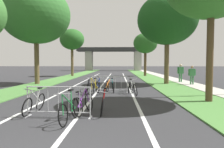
% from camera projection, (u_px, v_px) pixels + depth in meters
% --- Properties ---
extents(grass_verge_left, '(2.72, 62.51, 0.05)m').
position_uv_depth(grass_verge_left, '(69.00, 77.00, 27.94)').
color(grass_verge_left, '#477A38').
rests_on(grass_verge_left, ground).
extents(grass_verge_right, '(2.72, 62.51, 0.05)m').
position_uv_depth(grass_verge_right, '(148.00, 77.00, 27.60)').
color(grass_verge_right, '#477A38').
rests_on(grass_verge_right, ground).
extents(sidewalk_path_right, '(1.73, 62.51, 0.08)m').
position_uv_depth(sidewalk_path_right, '(164.00, 77.00, 27.53)').
color(sidewalk_path_right, '#ADA89E').
rests_on(sidewalk_path_right, ground).
extents(lane_stripe_center, '(0.14, 36.16, 0.01)m').
position_uv_depth(lane_stripe_center, '(105.00, 82.00, 20.29)').
color(lane_stripe_center, silver).
rests_on(lane_stripe_center, ground).
extents(lane_stripe_right_lane, '(0.14, 36.16, 0.01)m').
position_uv_depth(lane_stripe_right_lane, '(127.00, 82.00, 20.22)').
color(lane_stripe_right_lane, silver).
rests_on(lane_stripe_right_lane, ground).
extents(lane_stripe_left_lane, '(0.14, 36.16, 0.01)m').
position_uv_depth(lane_stripe_left_lane, '(83.00, 82.00, 20.36)').
color(lane_stripe_left_lane, silver).
rests_on(lane_stripe_left_lane, ground).
extents(overpass_bridge, '(19.03, 3.09, 6.09)m').
position_uv_depth(overpass_bridge, '(113.00, 54.00, 53.60)').
color(overpass_bridge, '#2D2D30').
rests_on(overpass_bridge, ground).
extents(tree_left_pine_far, '(5.88, 5.88, 8.55)m').
position_uv_depth(tree_left_pine_far, '(36.00, 15.00, 17.53)').
color(tree_left_pine_far, brown).
rests_on(tree_left_pine_far, ground).
extents(tree_left_oak_mid, '(3.50, 3.50, 6.82)m').
position_uv_depth(tree_left_oak_mid, '(72.00, 40.00, 29.27)').
color(tree_left_oak_mid, brown).
rests_on(tree_left_oak_mid, ground).
extents(tree_right_oak_near, '(5.19, 5.19, 7.89)m').
position_uv_depth(tree_right_oak_near, '(167.00, 20.00, 17.71)').
color(tree_right_oak_near, brown).
rests_on(tree_right_oak_near, ground).
extents(tree_right_cypress_far, '(3.50, 3.50, 6.32)m').
position_uv_depth(tree_right_cypress_far, '(145.00, 43.00, 29.68)').
color(tree_right_cypress_far, '#4C3823').
rests_on(tree_right_cypress_far, ground).
extents(crowd_barrier_nearest, '(2.25, 0.57, 1.05)m').
position_uv_depth(crowd_barrier_nearest, '(58.00, 102.00, 6.82)').
color(crowd_barrier_nearest, '#ADADB2').
rests_on(crowd_barrier_nearest, ground).
extents(crowd_barrier_second, '(2.25, 0.54, 1.05)m').
position_uv_depth(crowd_barrier_second, '(110.00, 85.00, 12.55)').
color(crowd_barrier_second, '#ADADB2').
rests_on(crowd_barrier_second, ground).
extents(bicycle_white_0, '(0.48, 1.69, 0.97)m').
position_uv_depth(bicycle_white_0, '(35.00, 103.00, 7.36)').
color(bicycle_white_0, black).
rests_on(bicycle_white_0, ground).
extents(bicycle_black_1, '(0.48, 1.66, 0.98)m').
position_uv_depth(bicycle_black_1, '(87.00, 88.00, 12.22)').
color(bicycle_black_1, black).
rests_on(bicycle_black_1, ground).
extents(bicycle_red_2, '(0.47, 1.60, 0.93)m').
position_uv_depth(bicycle_red_2, '(103.00, 104.00, 7.38)').
color(bicycle_red_2, black).
rests_on(bicycle_red_2, ground).
extents(bicycle_orange_3, '(0.61, 1.63, 0.90)m').
position_uv_depth(bicycle_orange_3, '(107.00, 88.00, 12.09)').
color(bicycle_orange_3, black).
rests_on(bicycle_orange_3, ground).
extents(bicycle_yellow_4, '(0.64, 1.76, 1.04)m').
position_uv_depth(bicycle_yellow_4, '(95.00, 87.00, 12.21)').
color(bicycle_yellow_4, black).
rests_on(bicycle_yellow_4, ground).
extents(bicycle_green_5, '(0.53, 1.70, 0.99)m').
position_uv_depth(bicycle_green_5, '(70.00, 110.00, 6.28)').
color(bicycle_green_5, black).
rests_on(bicycle_green_5, ground).
extents(bicycle_silver_6, '(0.43, 1.73, 1.01)m').
position_uv_depth(bicycle_silver_6, '(129.00, 86.00, 13.00)').
color(bicycle_silver_6, black).
rests_on(bicycle_silver_6, ground).
extents(bicycle_teal_7, '(0.54, 1.72, 0.92)m').
position_uv_depth(bicycle_teal_7, '(113.00, 86.00, 13.12)').
color(bicycle_teal_7, black).
rests_on(bicycle_teal_7, ground).
extents(bicycle_blue_8, '(0.65, 1.73, 0.98)m').
position_uv_depth(bicycle_blue_8, '(98.00, 86.00, 13.17)').
color(bicycle_blue_8, black).
rests_on(bicycle_blue_8, ground).
extents(bicycle_purple_9, '(0.57, 1.63, 0.93)m').
position_uv_depth(bicycle_purple_9, '(84.00, 103.00, 7.31)').
color(bicycle_purple_9, black).
rests_on(bicycle_purple_9, ground).
extents(bicycle_white_10, '(0.47, 1.63, 0.96)m').
position_uv_depth(bicycle_white_10, '(133.00, 88.00, 11.91)').
color(bicycle_white_10, black).
rests_on(bicycle_white_10, ground).
extents(pedestrian_pushing_bike, '(0.59, 0.34, 1.64)m').
position_uv_depth(pedestrian_pushing_bike, '(192.00, 73.00, 17.02)').
color(pedestrian_pushing_bike, '#33723F').
rests_on(pedestrian_pushing_bike, ground).
extents(pedestrian_with_backpack, '(0.63, 0.38, 1.78)m').
position_uv_depth(pedestrian_with_backpack, '(181.00, 71.00, 19.22)').
color(pedestrian_with_backpack, '#33723F').
rests_on(pedestrian_with_backpack, ground).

